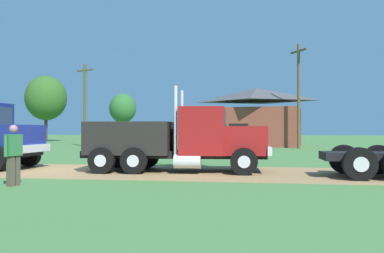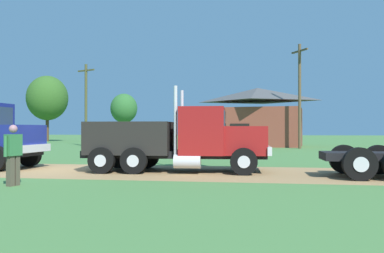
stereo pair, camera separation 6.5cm
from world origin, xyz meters
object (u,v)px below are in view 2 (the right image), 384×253
visitor_walking_mid (13,152)px  shed_building (258,118)px  truck_foreground_white (176,140)px  utility_pole_near (86,103)px  utility_pole_far (300,93)px

visitor_walking_mid → shed_building: size_ratio=0.19×
truck_foreground_white → shed_building: bearing=82.7°
utility_pole_near → visitor_walking_mid: bearing=-70.7°
shed_building → utility_pole_far: (3.59, -4.81, 1.99)m
truck_foreground_white → visitor_walking_mid: size_ratio=4.11×
visitor_walking_mid → utility_pole_near: 28.56m
visitor_walking_mid → utility_pole_near: utility_pole_near is taller
utility_pole_near → shed_building: bearing=11.6°
truck_foreground_white → shed_building: size_ratio=0.78×
utility_pole_far → visitor_walking_mid: bearing=-113.0°
visitor_walking_mid → shed_building: bearing=76.6°
truck_foreground_white → utility_pole_far: utility_pole_far is taller
truck_foreground_white → utility_pole_far: bearing=71.5°
truck_foreground_white → utility_pole_near: size_ratio=0.93×
truck_foreground_white → utility_pole_near: (-13.31, 21.88, 3.00)m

